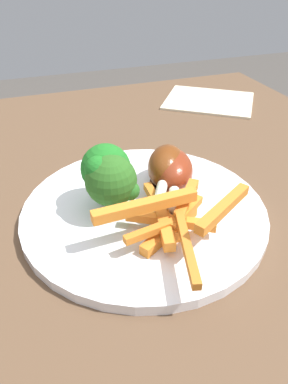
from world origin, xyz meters
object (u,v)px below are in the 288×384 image
(broccoli_floret_front, at_px, (113,180))
(dinner_plate, at_px, (144,210))
(broccoli_floret_middle, at_px, (103,170))
(carrot_fries_pile, at_px, (173,217))
(chicken_drumstick_near, at_px, (166,169))
(broccoli_floret_back, at_px, (117,188))
(chicken_drumstick_far, at_px, (172,171))
(dining_table, at_px, (107,258))

(broccoli_floret_front, bearing_deg, dinner_plate, -4.29)
(dinner_plate, relative_size, broccoli_floret_middle, 3.84)
(broccoli_floret_middle, xyz_separation_m, carrot_fries_pile, (0.05, -0.07, -0.02))
(broccoli_floret_front, xyz_separation_m, broccoli_floret_middle, (-0.01, 0.02, 0.00))
(chicken_drumstick_near, bearing_deg, broccoli_floret_back, -154.69)
(dinner_plate, xyz_separation_m, broccoli_floret_middle, (-0.04, 0.02, 0.05))
(broccoli_floret_middle, bearing_deg, broccoli_floret_back, -65.23)
(broccoli_floret_middle, xyz_separation_m, chicken_drumstick_near, (0.08, 0.01, -0.02))
(broccoli_floret_middle, bearing_deg, broccoli_floret_front, -68.38)
(broccoli_floret_front, distance_m, broccoli_floret_middle, 0.02)
(broccoli_floret_back, height_order, carrot_fries_pile, broccoli_floret_back)
(broccoli_floret_back, bearing_deg, chicken_drumstick_far, 20.13)
(dinner_plate, distance_m, chicken_drumstick_far, 0.06)
(broccoli_floret_front, relative_size, chicken_drumstick_far, 0.57)
(dinner_plate, height_order, chicken_drumstick_far, chicken_drumstick_far)
(carrot_fries_pile, bearing_deg, chicken_drumstick_near, 71.99)
(chicken_drumstick_near, bearing_deg, dining_table, 161.93)
(broccoli_floret_middle, height_order, chicken_drumstick_near, broccoli_floret_middle)
(carrot_fries_pile, relative_size, chicken_drumstick_far, 1.37)
(broccoli_floret_front, bearing_deg, carrot_fries_pile, -50.52)
(broccoli_floret_front, bearing_deg, dining_table, 92.89)
(dining_table, relative_size, broccoli_floret_middle, 12.38)
(broccoli_floret_front, bearing_deg, chicken_drumstick_near, 22.53)
(broccoli_floret_front, xyz_separation_m, carrot_fries_pile, (0.05, -0.06, -0.02))
(chicken_drumstick_far, bearing_deg, broccoli_floret_back, -159.87)
(broccoli_floret_middle, relative_size, chicken_drumstick_near, 0.62)
(chicken_drumstick_far, bearing_deg, broccoli_floret_front, -162.46)
(dinner_plate, xyz_separation_m, broccoli_floret_back, (-0.03, -0.00, 0.04))
(dining_table, height_order, broccoli_floret_middle, broccoli_floret_middle)
(broccoli_floret_back, bearing_deg, chicken_drumstick_near, 25.31)
(broccoli_floret_front, xyz_separation_m, chicken_drumstick_near, (0.07, 0.03, -0.02))
(carrot_fries_pile, xyz_separation_m, chicken_drumstick_far, (0.03, 0.08, -0.00))
(carrot_fries_pile, distance_m, chicken_drumstick_near, 0.09)
(dining_table, distance_m, broccoli_floret_back, 0.17)
(dinner_plate, distance_m, broccoli_floret_middle, 0.07)
(dining_table, relative_size, broccoli_floret_back, 16.03)
(broccoli_floret_middle, distance_m, chicken_drumstick_near, 0.09)
(broccoli_floret_middle, bearing_deg, carrot_fries_pile, -53.99)
(broccoli_floret_back, xyz_separation_m, chicken_drumstick_far, (0.08, 0.03, -0.01))
(carrot_fries_pile, distance_m, chicken_drumstick_far, 0.09)
(broccoli_floret_middle, bearing_deg, chicken_drumstick_far, 5.84)
(dining_table, distance_m, broccoli_floret_front, 0.18)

